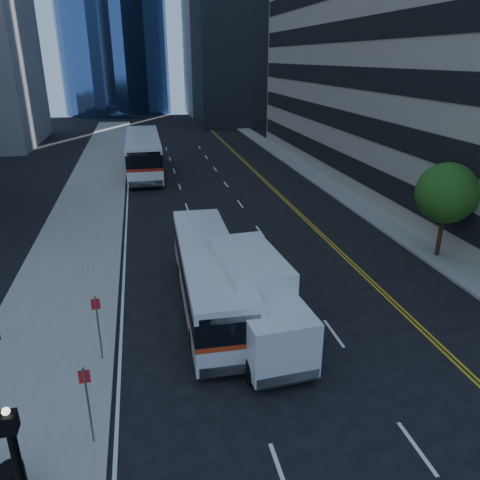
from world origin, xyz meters
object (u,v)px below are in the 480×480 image
(bus_front, at_px, (209,275))
(box_truck, at_px, (256,299))
(bus_rear, at_px, (144,153))
(street_tree, at_px, (447,193))

(bus_front, distance_m, box_truck, 3.15)
(bus_front, xyz_separation_m, box_truck, (1.39, -2.81, 0.17))
(bus_rear, xyz_separation_m, box_truck, (3.65, -29.45, -0.23))
(bus_front, distance_m, bus_rear, 26.74)
(box_truck, bearing_deg, street_tree, 21.52)
(bus_front, height_order, bus_rear, bus_rear)
(bus_rear, height_order, box_truck, bus_rear)
(street_tree, xyz_separation_m, bus_front, (-13.00, -2.78, -2.13))
(street_tree, bearing_deg, box_truck, -154.27)
(bus_front, bearing_deg, street_tree, 12.97)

